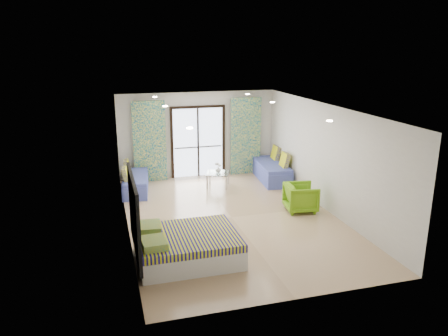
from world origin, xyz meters
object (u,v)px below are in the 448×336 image
object	(u,v)px
coffee_table	(218,174)
bed	(187,246)
armchair	(301,196)
daybed_right	(272,170)
daybed_left	(135,183)

from	to	relation	value
coffee_table	bed	bearing A→B (deg)	-112.60
coffee_table	armchair	world-z (taller)	armchair
bed	daybed_right	xyz separation A→B (m)	(3.59, 4.49, 0.02)
bed	armchair	bearing A→B (deg)	28.56
armchair	daybed_left	bearing A→B (deg)	63.90
coffee_table	daybed_left	bearing A→B (deg)	175.38
daybed_left	armchair	distance (m)	4.78
daybed_left	daybed_right	xyz separation A→B (m)	(4.23, 0.00, 0.04)
daybed_right	armchair	distance (m)	2.70
bed	armchair	distance (m)	3.78
bed	daybed_right	bearing A→B (deg)	51.30
daybed_left	armchair	world-z (taller)	daybed_left
daybed_right	bed	bearing A→B (deg)	-123.37
daybed_left	coffee_table	xyz separation A→B (m)	(2.42, -0.20, 0.12)
daybed_left	daybed_right	size ratio (longest dim) A/B	0.88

